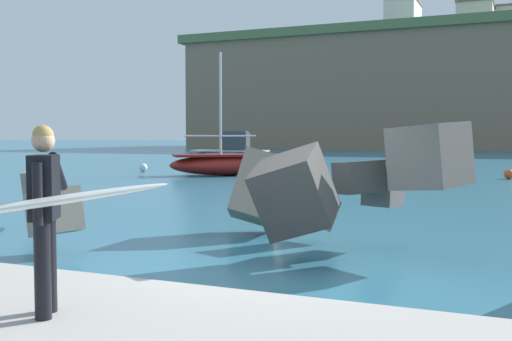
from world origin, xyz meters
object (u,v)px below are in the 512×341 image
surfer_with_board (45,206)px  boat_mid_left (229,164)px  station_building_east (403,17)px  boat_near_left (231,153)px  mooring_buoy_inner (143,167)px  mooring_buoy_outer (509,174)px  station_building_central (475,18)px  boat_near_right (410,152)px

surfer_with_board → boat_mid_left: bearing=111.8°
surfer_with_board → station_building_east: size_ratio=0.26×
boat_near_left → station_building_east: bearing=86.4°
mooring_buoy_inner → mooring_buoy_outer: bearing=5.3°
mooring_buoy_outer → station_building_east: bearing=104.2°
station_building_central → station_building_east: (-9.48, -3.12, 0.27)m
boat_mid_left → station_building_east: bearing=92.4°
boat_near_right → boat_mid_left: (-5.37, -19.93, -0.12)m
surfer_with_board → boat_near_right: bearing=94.8°
surfer_with_board → boat_near_right: 42.24m
boat_near_right → station_building_east: size_ratio=0.85×
boat_near_left → station_building_central: station_building_central is taller
mooring_buoy_inner → station_building_east: size_ratio=0.06×
surfer_with_board → station_building_east: bearing=97.8°
station_building_central → surfer_with_board: bearing=-88.7°
surfer_with_board → station_building_east: (-11.43, 83.99, 17.38)m
surfer_with_board → mooring_buoy_outer: surfer_with_board is taller
boat_near_left → boat_near_right: bearing=36.0°
boat_near_right → boat_mid_left: bearing=-105.1°
mooring_buoy_inner → station_building_east: station_building_east is taller
boat_near_right → mooring_buoy_outer: size_ratio=14.94×
surfer_with_board → boat_near_left: boat_near_left is taller
station_building_central → mooring_buoy_outer: bearing=-84.9°
mooring_buoy_outer → station_building_east: size_ratio=0.06×
mooring_buoy_inner → station_building_east: (2.96, 61.00, 18.44)m
station_building_east → station_building_central: bearing=18.2°
station_building_central → station_building_east: station_building_east is taller
boat_near_left → mooring_buoy_inner: boat_near_left is taller
boat_near_right → station_building_central: (1.56, 45.02, 17.71)m
mooring_buoy_inner → mooring_buoy_outer: size_ratio=1.00×
boat_near_left → mooring_buoy_inner: size_ratio=13.76×
boat_near_right → station_building_east: (-7.92, 41.90, 17.97)m
boat_mid_left → station_building_central: bearing=83.9°
boat_near_right → mooring_buoy_inner: 21.99m
mooring_buoy_outer → station_building_east: station_building_east is taller
boat_near_right → mooring_buoy_inner: boat_near_right is taller
mooring_buoy_inner → surfer_with_board: bearing=-57.9°
station_building_central → mooring_buoy_inner: bearing=-101.0°
surfer_with_board → station_building_central: (-1.95, 87.10, 17.11)m
boat_near_left → mooring_buoy_outer: (18.13, -9.42, -0.47)m
boat_mid_left → mooring_buoy_outer: boat_mid_left is taller
mooring_buoy_outer → boat_near_left: bearing=152.5°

